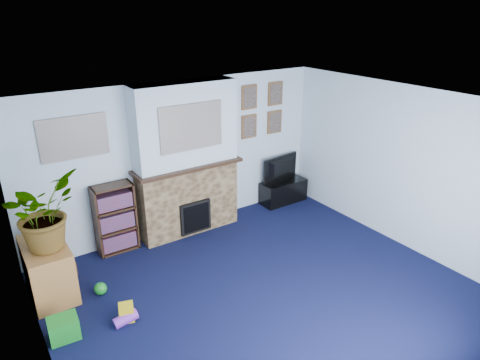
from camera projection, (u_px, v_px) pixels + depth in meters
floor at (265, 294)px, 5.45m from camera, size 5.00×4.50×0.01m
ceiling at (270, 108)px, 4.53m from camera, size 5.00×4.50×0.01m
wall_back at (181, 157)px, 6.72m from camera, size 5.00×0.04×2.40m
wall_front at (446, 318)px, 3.27m from camera, size 5.00×0.04×2.40m
wall_left at (38, 282)px, 3.70m from camera, size 0.04×4.50×2.40m
wall_right at (403, 168)px, 6.28m from camera, size 0.04×4.50×2.40m
chimney_breast at (187, 162)px, 6.57m from camera, size 1.72×0.50×2.40m
collage_main at (191, 127)px, 6.18m from camera, size 1.00×0.03×0.68m
collage_left at (74, 138)px, 5.68m from camera, size 0.90×0.03×0.58m
portrait_tl at (249, 97)px, 7.07m from camera, size 0.30×0.03×0.40m
portrait_tr at (275, 94)px, 7.35m from camera, size 0.30×0.03×0.40m
portrait_bl at (249, 127)px, 7.26m from camera, size 0.30×0.03×0.40m
portrait_br at (274, 122)px, 7.54m from camera, size 0.30×0.03×0.40m
tv_stand at (283, 190)px, 7.93m from camera, size 0.87×0.37×0.41m
television at (283, 169)px, 7.78m from camera, size 0.81×0.20×0.46m
bookshelf at (115, 220)px, 6.26m from camera, size 0.58×0.28×1.05m
sideboard at (48, 270)px, 5.34m from camera, size 0.50×0.90×0.70m
potted_plant at (42, 212)px, 5.02m from camera, size 1.10×1.10×0.93m
mantel_clock at (182, 162)px, 6.46m from camera, size 0.10×0.06×0.15m
mantel_candle at (202, 157)px, 6.64m from camera, size 0.05×0.05×0.16m
mantel_teddy at (154, 168)px, 6.23m from camera, size 0.13×0.13×0.13m
mantel_can at (224, 153)px, 6.86m from camera, size 0.07×0.07×0.13m
green_crate at (64, 327)px, 4.69m from camera, size 0.33×0.27×0.25m
toy_ball at (100, 288)px, 5.42m from camera, size 0.16×0.16×0.16m
toy_block at (126, 312)px, 4.97m from camera, size 0.21×0.21×0.20m
toy_tube at (126, 319)px, 4.92m from camera, size 0.29×0.13×0.16m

